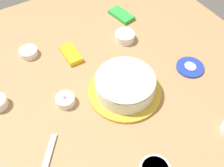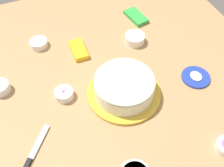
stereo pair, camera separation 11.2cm
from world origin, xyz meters
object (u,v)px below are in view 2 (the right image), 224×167
at_px(frosting_tub_lid, 196,77).
at_px(spreading_knife, 30,159).
at_px(sprinkle_bowl_blue, 39,43).
at_px(candy_box_upper, 79,50).
at_px(sprinkle_bowl_yellow, 0,88).
at_px(sprinkle_bowl_green, 135,38).
at_px(sprinkle_bowl_rainbow, 64,94).
at_px(candy_box_lower, 136,17).
at_px(frosted_cake, 124,87).

height_order(frosting_tub_lid, spreading_knife, frosting_tub_lid).
height_order(sprinkle_bowl_blue, candy_box_upper, sprinkle_bowl_blue).
bearing_deg(sprinkle_bowl_blue, sprinkle_bowl_yellow, -44.50).
xyz_separation_m(sprinkle_bowl_green, sprinkle_bowl_rainbow, (0.19, -0.41, -0.00)).
relative_size(frosting_tub_lid, candy_box_upper, 0.95).
bearing_deg(candy_box_lower, sprinkle_bowl_blue, -98.56).
xyz_separation_m(sprinkle_bowl_rainbow, candy_box_upper, (-0.23, 0.14, -0.01)).
relative_size(frosting_tub_lid, sprinkle_bowl_rainbow, 1.60).
height_order(frosted_cake, sprinkle_bowl_yellow, frosted_cake).
height_order(sprinkle_bowl_green, sprinkle_bowl_rainbow, sprinkle_bowl_green).
relative_size(frosted_cake, candy_box_lower, 2.22).
xyz_separation_m(frosted_cake, sprinkle_bowl_rainbow, (-0.08, -0.24, -0.03)).
height_order(candy_box_lower, candy_box_upper, candy_box_upper).
bearing_deg(sprinkle_bowl_green, candy_box_lower, 152.87).
bearing_deg(frosted_cake, sprinkle_bowl_rainbow, -108.69).
bearing_deg(sprinkle_bowl_green, sprinkle_bowl_yellow, -84.38).
bearing_deg(sprinkle_bowl_rainbow, candy_box_lower, 125.80).
bearing_deg(frosted_cake, candy_box_upper, -162.01).
relative_size(sprinkle_bowl_green, candy_box_lower, 0.70).
bearing_deg(sprinkle_bowl_green, sprinkle_bowl_rainbow, -64.87).
bearing_deg(sprinkle_bowl_rainbow, sprinkle_bowl_yellow, -118.31).
distance_m(spreading_knife, candy_box_lower, 0.90).
bearing_deg(frosted_cake, sprinkle_bowl_blue, -147.44).
height_order(sprinkle_bowl_blue, candy_box_lower, sprinkle_bowl_blue).
relative_size(frosting_tub_lid, sprinkle_bowl_green, 1.29).
bearing_deg(sprinkle_bowl_green, frosting_tub_lid, 26.02).
relative_size(sprinkle_bowl_blue, candy_box_lower, 0.61).
distance_m(frosting_tub_lid, candy_box_upper, 0.56).
xyz_separation_m(frosting_tub_lid, spreading_knife, (0.10, -0.75, -0.00)).
bearing_deg(candy_box_upper, sprinkle_bowl_yellow, -73.86).
height_order(sprinkle_bowl_blue, sprinkle_bowl_rainbow, sprinkle_bowl_rainbow).
bearing_deg(candy_box_lower, candy_box_upper, -81.10).
bearing_deg(sprinkle_bowl_rainbow, candy_box_upper, 149.66).
bearing_deg(frosting_tub_lid, candy_box_lower, -171.91).
bearing_deg(sprinkle_bowl_yellow, sprinkle_bowl_blue, 135.50).
bearing_deg(candy_box_upper, sprinkle_bowl_blue, -122.21).
bearing_deg(sprinkle_bowl_yellow, frosted_cake, 66.29).
xyz_separation_m(sprinkle_bowl_yellow, candy_box_lower, (-0.23, 0.74, -0.01)).
bearing_deg(frosting_tub_lid, sprinkle_bowl_blue, -127.57).
bearing_deg(sprinkle_bowl_blue, spreading_knife, -15.29).
relative_size(frosting_tub_lid, sprinkle_bowl_blue, 1.48).
bearing_deg(frosted_cake, spreading_knife, -71.51).
bearing_deg(spreading_knife, sprinkle_bowl_rainbow, 139.94).
bearing_deg(sprinkle_bowl_blue, sprinkle_bowl_rainbow, 5.42).
height_order(frosted_cake, candy_box_upper, frosted_cake).
xyz_separation_m(frosted_cake, candy_box_lower, (-0.44, 0.26, -0.04)).
bearing_deg(candy_box_upper, candy_box_lower, 110.32).
distance_m(frosting_tub_lid, spreading_knife, 0.76).
bearing_deg(frosting_tub_lid, frosted_cake, -96.71).
bearing_deg(spreading_knife, frosting_tub_lid, 97.78).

